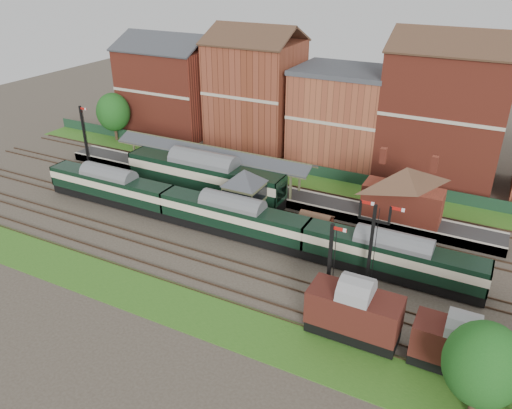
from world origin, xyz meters
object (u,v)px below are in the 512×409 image
at_px(dmu_train, 233,216).
at_px(platform_railcar, 205,176).
at_px(signal_box, 245,194).
at_px(semaphore_bracket, 372,242).
at_px(goods_van_a, 354,312).

bearing_deg(dmu_train, platform_railcar, 138.93).
distance_m(signal_box, semaphore_bracket, 16.16).
relative_size(semaphore_bracket, platform_railcar, 0.41).
distance_m(semaphore_bracket, dmu_train, 15.07).
bearing_deg(signal_box, goods_van_a, -37.86).
distance_m(signal_box, goods_van_a, 19.98).
height_order(dmu_train, goods_van_a, goods_van_a).
distance_m(dmu_train, goods_van_a, 17.82).
distance_m(semaphore_bracket, platform_railcar, 23.95).
height_order(semaphore_bracket, goods_van_a, semaphore_bracket).
bearing_deg(dmu_train, signal_box, 96.78).
relative_size(dmu_train, goods_van_a, 7.10).
distance_m(platform_railcar, goods_van_a, 27.60).
xyz_separation_m(signal_box, dmu_train, (0.39, -3.25, -1.02)).
bearing_deg(signal_box, semaphore_bracket, -20.92).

